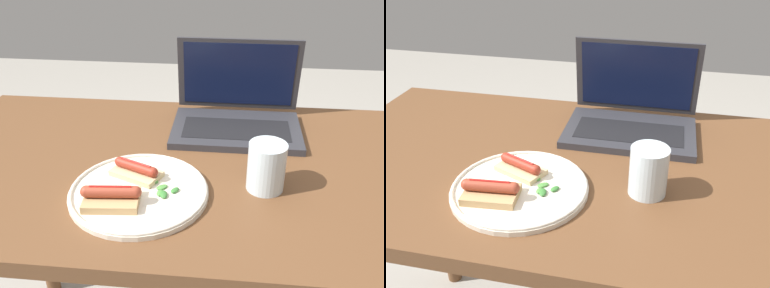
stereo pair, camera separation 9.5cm
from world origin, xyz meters
TOP-DOWN VIEW (x-y plane):
  - desk at (0.00, 0.00)m, footprint 1.32×0.70m
  - laptop at (0.08, 0.20)m, footprint 0.33×0.24m
  - plate at (-0.12, -0.13)m, footprint 0.29×0.29m
  - sausage_toast_left at (-0.13, -0.08)m, footprint 0.12×0.10m
  - sausage_toast_middle at (-0.16, -0.18)m, footprint 0.12×0.08m
  - salad_pile at (-0.07, -0.13)m, footprint 0.07×0.08m
  - drinking_glass at (0.14, -0.08)m, footprint 0.08×0.08m

SIDE VIEW (x-z plane):
  - desk at x=0.00m, z-range 0.29..1.07m
  - plate at x=-0.12m, z-range 0.77..0.79m
  - salad_pile at x=-0.07m, z-range 0.78..0.79m
  - sausage_toast_left at x=-0.13m, z-range 0.78..0.82m
  - sausage_toast_middle at x=-0.16m, z-range 0.78..0.82m
  - laptop at x=0.08m, z-range 0.70..0.93m
  - drinking_glass at x=0.14m, z-range 0.77..0.88m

